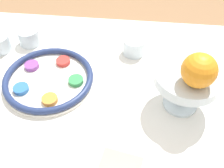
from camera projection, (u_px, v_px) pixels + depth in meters
name	position (u px, v px, depth m)	size (l,w,h in m)	color
dining_table	(113.00, 167.00, 1.02)	(1.14, 0.95, 0.71)	white
seder_plate	(49.00, 79.00, 0.83)	(0.29, 0.29, 0.03)	white
fruit_stand	(187.00, 80.00, 0.71)	(0.18, 0.18, 0.13)	silver
orange_fruit	(199.00, 70.00, 0.63)	(0.09, 0.09, 0.09)	orange
cup_near	(29.00, 37.00, 0.96)	(0.08, 0.08, 0.06)	silver
cup_far	(134.00, 46.00, 0.92)	(0.08, 0.08, 0.06)	silver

